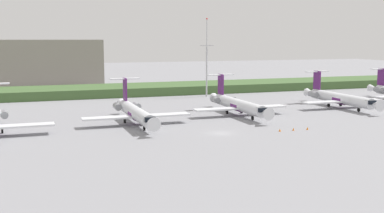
{
  "coord_description": "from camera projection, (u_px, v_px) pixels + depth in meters",
  "views": [
    {
      "loc": [
        -35.05,
        -83.73,
        17.96
      ],
      "look_at": [
        0.0,
        16.38,
        3.0
      ],
      "focal_mm": 45.0,
      "sensor_mm": 36.0,
      "label": 1
    }
  ],
  "objects": [
    {
      "name": "safety_cone_mid_marker",
      "position": [
        293.0,
        129.0,
        94.91
      ],
      "size": [
        0.44,
        0.44,
        0.55
      ],
      "primitive_type": "cone",
      "color": "orange",
      "rests_on": "ground"
    },
    {
      "name": "ground_plane",
      "position": [
        174.0,
        111.0,
        120.27
      ],
      "size": [
        500.0,
        500.0,
        0.0
      ],
      "primitive_type": "plane",
      "color": "gray"
    },
    {
      "name": "safety_cone_front_marker",
      "position": [
        280.0,
        130.0,
        93.95
      ],
      "size": [
        0.44,
        0.44,
        0.55
      ],
      "primitive_type": "cone",
      "color": "orange",
      "rests_on": "ground"
    },
    {
      "name": "grass_berm",
      "position": [
        137.0,
        90.0,
        158.42
      ],
      "size": [
        320.0,
        20.0,
        2.77
      ],
      "primitive_type": "cube",
      "color": "#426033",
      "rests_on": "ground"
    },
    {
      "name": "safety_cone_rear_marker",
      "position": [
        307.0,
        128.0,
        95.72
      ],
      "size": [
        0.44,
        0.44,
        0.55
      ],
      "primitive_type": "cone",
      "color": "orange",
      "rests_on": "ground"
    },
    {
      "name": "distant_hangar",
      "position": [
        21.0,
        63.0,
        180.16
      ],
      "size": [
        58.81,
        20.03,
        17.64
      ],
      "primitive_type": "cube",
      "color": "gray",
      "rests_on": "ground"
    },
    {
      "name": "antenna_mast",
      "position": [
        207.0,
        64.0,
        149.39
      ],
      "size": [
        4.4,
        0.5,
        24.32
      ],
      "color": "#B2B2B7",
      "rests_on": "ground"
    },
    {
      "name": "regional_jet_fifth",
      "position": [
        339.0,
        98.0,
        126.54
      ],
      "size": [
        22.81,
        31.0,
        9.0
      ],
      "color": "silver",
      "rests_on": "ground"
    },
    {
      "name": "regional_jet_third",
      "position": [
        135.0,
        112.0,
        102.14
      ],
      "size": [
        22.81,
        31.0,
        9.0
      ],
      "color": "silver",
      "rests_on": "ground"
    },
    {
      "name": "regional_jet_fourth",
      "position": [
        238.0,
        104.0,
        114.34
      ],
      "size": [
        22.81,
        31.0,
        9.0
      ],
      "color": "silver",
      "rests_on": "ground"
    }
  ]
}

